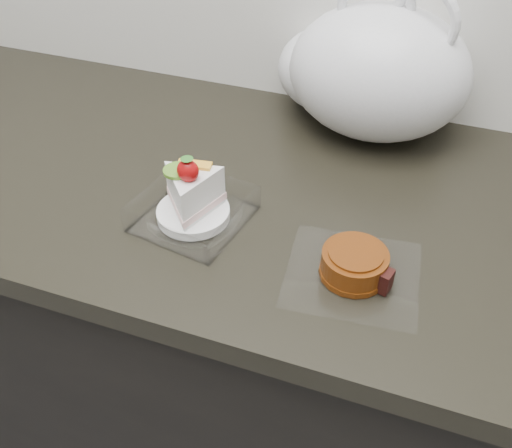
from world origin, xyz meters
TOP-DOWN VIEW (x-y plane):
  - counter at (0.00, 1.69)m, footprint 2.04×0.64m
  - cake_tray at (-0.02, 1.57)m, footprint 0.17×0.17m
  - mooncake_wrap at (0.24, 1.54)m, footprint 0.20×0.19m
  - plastic_bag at (0.17, 1.92)m, footprint 0.38×0.29m

SIDE VIEW (x-z plane):
  - counter at x=0.00m, z-range 0.00..0.90m
  - mooncake_wrap at x=0.24m, z-range 0.90..0.94m
  - cake_tray at x=-0.02m, z-range 0.87..0.99m
  - plastic_bag at x=0.17m, z-range 0.87..1.16m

